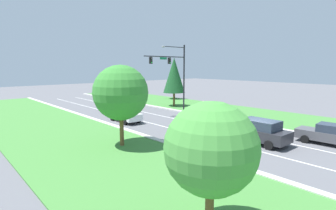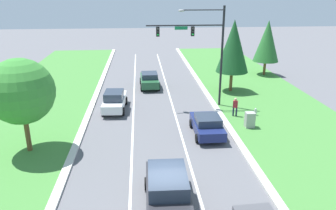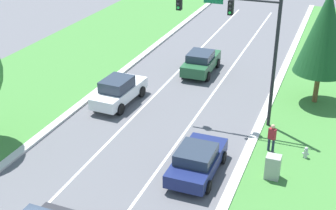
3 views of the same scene
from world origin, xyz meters
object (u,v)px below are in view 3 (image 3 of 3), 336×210
Objects in this scene: pedestrian at (272,137)px; conifer_far_right_tree at (325,32)px; utility_cabinet at (273,168)px; navy_sedan at (197,160)px; white_sedan at (119,91)px; traffic_signal_mast at (245,27)px; fire_hydrant at (306,153)px; forest_sedan at (201,62)px.

conifer_far_right_tree is (1.60, 7.24, 3.84)m from pedestrian.
utility_cabinet is 0.76× the size of pedestrian.
navy_sedan is at bearing -165.88° from utility_cabinet.
utility_cabinet is (10.70, -4.96, -0.25)m from white_sedan.
pedestrian is at bearing -102.44° from conifer_far_right_tree.
traffic_signal_mast is 12.77× the size of fire_hydrant.
traffic_signal_mast reaches higher than forest_sedan.
white_sedan is (-3.33, -6.99, 0.04)m from forest_sedan.
traffic_signal_mast is at bearing 145.77° from fire_hydrant.
fire_hydrant is 0.09× the size of conifer_far_right_tree.
white_sedan is 3.70× the size of utility_cabinet.
fire_hydrant is (1.80, 0.04, -0.59)m from pedestrian.
pedestrian is at bearing 101.40° from utility_cabinet.
traffic_signal_mast is at bearing -57.18° from forest_sedan.
white_sedan is 6.79× the size of fire_hydrant.
navy_sedan reaches higher than fire_hydrant.
pedestrian is at bearing -55.34° from forest_sedan.
conifer_far_right_tree is at bearing 47.25° from traffic_signal_mast.
white_sedan is (-7.80, -0.35, -4.94)m from traffic_signal_mast.
pedestrian is at bearing -178.86° from fire_hydrant.
conifer_far_right_tree is (4.01, 4.33, -1.06)m from traffic_signal_mast.
utility_cabinet is at bearing -118.28° from fire_hydrant.
white_sedan is at bearing 168.19° from fire_hydrant.
utility_cabinet is (3.54, 0.89, -0.13)m from navy_sedan.
white_sedan is 12.29m from fire_hydrant.
utility_cabinet is at bearing 14.07° from navy_sedan.
forest_sedan is 12.89m from fire_hydrant.
pedestrian is at bearing -50.28° from traffic_signal_mast.
forest_sedan is 0.97× the size of white_sedan.
fire_hydrant is at bearing -34.23° from traffic_signal_mast.
fire_hydrant is (4.21, -2.87, -5.50)m from traffic_signal_mast.
navy_sedan is (-0.64, -6.20, -5.06)m from traffic_signal_mast.
utility_cabinet is 2.48m from pedestrian.
traffic_signal_mast is 5.29× the size of pedestrian.
pedestrian is at bearing 47.19° from navy_sedan.
forest_sedan is 0.62× the size of conifer_far_right_tree.
utility_cabinet is (2.90, -5.31, -5.19)m from traffic_signal_mast.
traffic_signal_mast reaches higher than navy_sedan.
traffic_signal_mast is 6.18m from pedestrian.
utility_cabinet is at bearing -96.56° from conifer_far_right_tree.
conifer_far_right_tree reaches higher than utility_cabinet.
navy_sedan is at bearing -95.89° from traffic_signal_mast.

